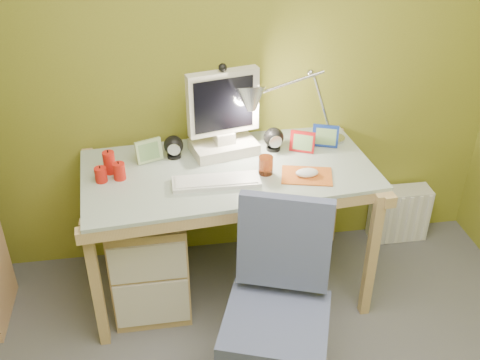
{
  "coord_description": "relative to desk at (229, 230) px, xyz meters",
  "views": [
    {
      "loc": [
        -0.35,
        -1.26,
        2.27
      ],
      "look_at": [
        0.0,
        1.0,
        0.85
      ],
      "focal_mm": 42.0,
      "sensor_mm": 36.0,
      "label": 1
    }
  ],
  "objects": [
    {
      "name": "wall_back",
      "position": [
        0.03,
        0.39,
        0.8
      ],
      "size": [
        3.2,
        0.01,
        2.4
      ],
      "primitive_type": "cube",
      "color": "olive",
      "rests_on": "floor"
    },
    {
      "name": "desk",
      "position": [
        0.0,
        0.0,
        0.0
      ],
      "size": [
        1.54,
        0.86,
        0.8
      ],
      "primitive_type": null,
      "rotation": [
        0.0,
        0.0,
        0.08
      ],
      "color": "tan",
      "rests_on": "floor"
    },
    {
      "name": "monitor",
      "position": [
        0.0,
        0.18,
        0.64
      ],
      "size": [
        0.39,
        0.28,
        0.48
      ],
      "primitive_type": null,
      "rotation": [
        0.0,
        0.0,
        0.22
      ],
      "color": "beige",
      "rests_on": "desk"
    },
    {
      "name": "speaker_left",
      "position": [
        -0.27,
        0.16,
        0.46
      ],
      "size": [
        0.12,
        0.12,
        0.12
      ],
      "primitive_type": null,
      "rotation": [
        0.0,
        0.0,
        -0.13
      ],
      "color": "black",
      "rests_on": "desk"
    },
    {
      "name": "speaker_right",
      "position": [
        0.27,
        0.16,
        0.46
      ],
      "size": [
        0.13,
        0.13,
        0.13
      ],
      "primitive_type": null,
      "rotation": [
        0.0,
        0.0,
        0.17
      ],
      "color": "black",
      "rests_on": "desk"
    },
    {
      "name": "keyboard",
      "position": [
        -0.08,
        -0.14,
        0.41
      ],
      "size": [
        0.43,
        0.14,
        0.02
      ],
      "primitive_type": "cube",
      "rotation": [
        0.0,
        0.0,
        -0.02
      ],
      "color": "silver",
      "rests_on": "desk"
    },
    {
      "name": "mousepad",
      "position": [
        0.38,
        -0.14,
        0.4
      ],
      "size": [
        0.29,
        0.24,
        0.01
      ],
      "primitive_type": "cube",
      "rotation": [
        0.0,
        0.0,
        -0.25
      ],
      "color": "#BF591D",
      "rests_on": "desk"
    },
    {
      "name": "mouse",
      "position": [
        0.38,
        -0.14,
        0.42
      ],
      "size": [
        0.13,
        0.1,
        0.04
      ],
      "primitive_type": "ellipsoid",
      "rotation": [
        0.0,
        0.0,
        0.23
      ],
      "color": "white",
      "rests_on": "mousepad"
    },
    {
      "name": "amber_tumbler",
      "position": [
        0.18,
        -0.08,
        0.45
      ],
      "size": [
        0.08,
        0.08,
        0.09
      ],
      "primitive_type": "cylinder",
      "rotation": [
        0.0,
        0.0,
        -0.04
      ],
      "color": "#903715",
      "rests_on": "desk"
    },
    {
      "name": "candle_cluster",
      "position": [
        -0.6,
        0.01,
        0.46
      ],
      "size": [
        0.18,
        0.16,
        0.12
      ],
      "primitive_type": null,
      "rotation": [
        0.0,
        0.0,
        0.18
      ],
      "color": "red",
      "rests_on": "desk"
    },
    {
      "name": "photo_frame_red",
      "position": [
        0.42,
        0.12,
        0.46
      ],
      "size": [
        0.13,
        0.07,
        0.11
      ],
      "primitive_type": "cube",
      "rotation": [
        0.0,
        0.0,
        -0.45
      ],
      "color": "#B41316",
      "rests_on": "desk"
    },
    {
      "name": "photo_frame_blue",
      "position": [
        0.56,
        0.16,
        0.46
      ],
      "size": [
        0.14,
        0.07,
        0.12
      ],
      "primitive_type": "cube",
      "rotation": [
        0.0,
        0.0,
        -0.36
      ],
      "color": "navy",
      "rests_on": "desk"
    },
    {
      "name": "photo_frame_green",
      "position": [
        -0.4,
        0.14,
        0.46
      ],
      "size": [
        0.14,
        0.07,
        0.12
      ],
      "primitive_type": "cube",
      "rotation": [
        0.0,
        0.0,
        0.37
      ],
      "color": "#A9C688",
      "rests_on": "desk"
    },
    {
      "name": "desk_lamp",
      "position": [
        0.45,
        0.18,
        0.73
      ],
      "size": [
        0.63,
        0.31,
        0.65
      ],
      "primitive_type": null,
      "rotation": [
        0.0,
        0.0,
        -0.07
      ],
      "color": "#B1B2B6",
      "rests_on": "desk"
    },
    {
      "name": "task_chair",
      "position": [
        0.1,
        -0.78,
        0.06
      ],
      "size": [
        0.66,
        0.66,
        0.93
      ],
      "primitive_type": null,
      "rotation": [
        0.0,
        0.0,
        -0.35
      ],
      "color": "#464E73",
      "rests_on": "floor"
    },
    {
      "name": "radiator",
      "position": [
        1.15,
        0.29,
        -0.22
      ],
      "size": [
        0.36,
        0.15,
        0.36
      ],
      "primitive_type": "cube",
      "rotation": [
        0.0,
        0.0,
        -0.01
      ],
      "color": "silver",
      "rests_on": "floor"
    }
  ]
}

